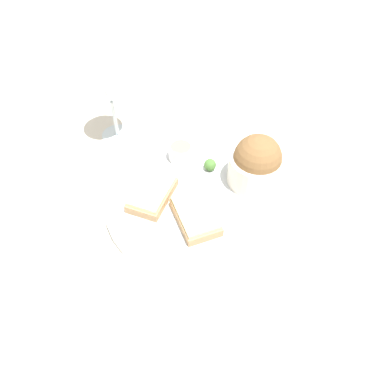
{
  "coord_description": "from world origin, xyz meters",
  "views": [
    {
      "loc": [
        0.45,
        0.02,
        0.55
      ],
      "look_at": [
        0.0,
        0.0,
        0.03
      ],
      "focal_mm": 35.0,
      "sensor_mm": 36.0,
      "label": 1
    }
  ],
  "objects": [
    {
      "name": "wine_glass",
      "position": [
        -0.2,
        -0.17,
        0.13
      ],
      "size": [
        0.09,
        0.09,
        0.17
      ],
      "color": "silver",
      "rests_on": "ground_plane"
    },
    {
      "name": "dinner_plate",
      "position": [
        0.0,
        0.0,
        0.01
      ],
      "size": [
        0.33,
        0.33,
        0.01
      ],
      "color": "silver",
      "rests_on": "ground_plane"
    },
    {
      "name": "garnish",
      "position": [
        -0.08,
        0.03,
        0.03
      ],
      "size": [
        0.02,
        0.02,
        0.02
      ],
      "color": "#477533",
      "rests_on": "dinner_plate"
    },
    {
      "name": "ground_plane",
      "position": [
        0.0,
        0.0,
        0.0
      ],
      "size": [
        4.0,
        4.0,
        0.0
      ],
      "primitive_type": "plane",
      "color": "beige"
    },
    {
      "name": "salad_bowl",
      "position": [
        -0.05,
        0.12,
        0.06
      ],
      "size": [
        0.11,
        0.11,
        0.1
      ],
      "color": "silver",
      "rests_on": "dinner_plate"
    },
    {
      "name": "cheese_toast_far",
      "position": [
        0.05,
        0.01,
        0.03
      ],
      "size": [
        0.12,
        0.1,
        0.03
      ],
      "color": "tan",
      "rests_on": "dinner_plate"
    },
    {
      "name": "sauce_ramekin",
      "position": [
        -0.11,
        -0.03,
        0.03
      ],
      "size": [
        0.05,
        0.05,
        0.03
      ],
      "color": "white",
      "rests_on": "dinner_plate"
    },
    {
      "name": "fork",
      "position": [
        0.26,
        -0.04,
        0.0
      ],
      "size": [
        0.17,
        0.01,
        0.01
      ],
      "color": "silver",
      "rests_on": "ground_plane"
    },
    {
      "name": "cheese_toast_near",
      "position": [
        0.0,
        -0.07,
        0.03
      ],
      "size": [
        0.12,
        0.09,
        0.03
      ],
      "color": "tan",
      "rests_on": "dinner_plate"
    }
  ]
}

